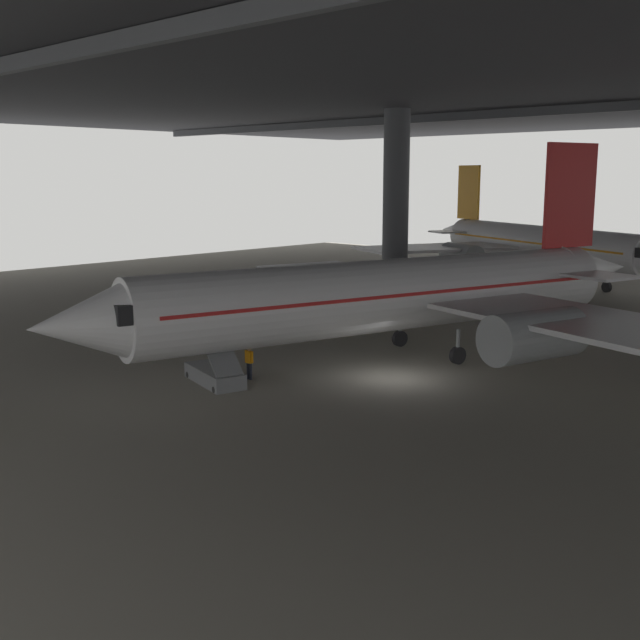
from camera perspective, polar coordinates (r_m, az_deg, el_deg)
The scene contains 6 objects.
ground_plane at distance 37.19m, azimuth 5.42°, elevation -4.32°, with size 110.00×110.00×0.00m, color gray.
hangar_structure at distance 48.04m, azimuth 16.33°, elevation 17.30°, with size 121.00×99.00×16.16m.
airplane_main at distance 40.48m, azimuth 5.68°, elevation 1.86°, with size 35.31×35.81×11.39m.
boarding_stairs at distance 36.53m, azimuth -7.77°, elevation -3.46°, with size 4.41×2.47×4.64m.
crew_worker_by_stairs at distance 36.89m, azimuth -5.21°, elevation -2.98°, with size 0.55×0.22×1.60m.
airplane_distant at distance 75.18m, azimuth 15.61°, elevation 5.39°, with size 31.75×31.75×10.59m.
Camera 1 is at (22.02, -28.43, 9.48)m, focal length 43.70 mm.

